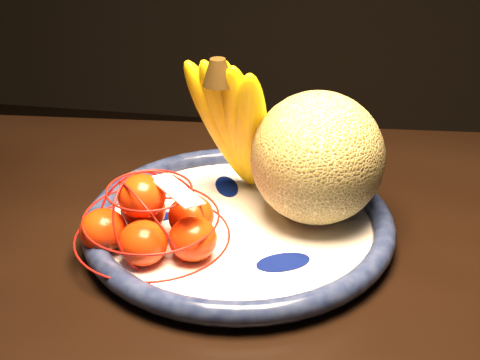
% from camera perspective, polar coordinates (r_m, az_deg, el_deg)
% --- Properties ---
extents(dining_table, '(1.63, 1.05, 0.78)m').
position_cam_1_polar(dining_table, '(0.82, -15.62, -13.51)').
color(dining_table, black).
rests_on(dining_table, ground).
extents(fruit_bowl, '(0.38, 0.38, 0.03)m').
position_cam_1_polar(fruit_bowl, '(0.82, -0.12, -3.72)').
color(fruit_bowl, white).
rests_on(fruit_bowl, dining_table).
extents(cantaloupe, '(0.16, 0.16, 0.16)m').
position_cam_1_polar(cantaloupe, '(0.80, 6.62, 1.89)').
color(cantaloupe, olive).
rests_on(cantaloupe, fruit_bowl).
extents(banana_bunch, '(0.13, 0.14, 0.21)m').
position_cam_1_polar(banana_bunch, '(0.83, -0.32, 5.07)').
color(banana_bunch, '#FCDE00').
rests_on(banana_bunch, fruit_bowl).
extents(mandarin_bag, '(0.20, 0.20, 0.11)m').
position_cam_1_polar(mandarin_bag, '(0.77, -7.49, -3.60)').
color(mandarin_bag, '#FF2E01').
rests_on(mandarin_bag, fruit_bowl).
extents(price_tag, '(0.07, 0.07, 0.01)m').
position_cam_1_polar(price_tag, '(0.73, -5.44, -0.88)').
color(price_tag, white).
rests_on(price_tag, mandarin_bag).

